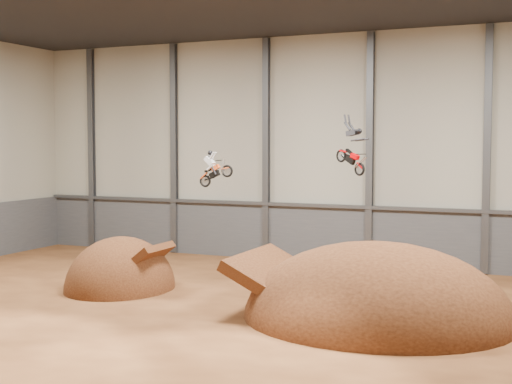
% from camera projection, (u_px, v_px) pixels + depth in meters
% --- Properties ---
extents(floor, '(40.00, 40.00, 0.00)m').
position_uv_depth(floor, '(206.00, 315.00, 30.53)').
color(floor, '#502B15').
rests_on(floor, ground).
extents(back_wall, '(40.00, 0.10, 14.00)m').
position_uv_depth(back_wall, '(317.00, 149.00, 43.79)').
color(back_wall, '#A8A595').
rests_on(back_wall, ground).
extents(lower_band_back, '(39.80, 0.18, 3.50)m').
position_uv_depth(lower_band_back, '(316.00, 234.00, 44.06)').
color(lower_band_back, '#4B4D52').
rests_on(lower_band_back, ground).
extents(steel_rail, '(39.80, 0.35, 0.20)m').
position_uv_depth(steel_rail, '(316.00, 205.00, 43.79)').
color(steel_rail, '#47494F').
rests_on(steel_rail, lower_band_back).
extents(steel_column_0, '(0.40, 0.36, 13.90)m').
position_uv_depth(steel_column_0, '(92.00, 149.00, 50.19)').
color(steel_column_0, '#47494F').
rests_on(steel_column_0, ground).
extents(steel_column_1, '(0.40, 0.36, 13.90)m').
position_uv_depth(steel_column_1, '(174.00, 149.00, 47.56)').
color(steel_column_1, '#47494F').
rests_on(steel_column_1, ground).
extents(steel_column_2, '(0.40, 0.36, 13.90)m').
position_uv_depth(steel_column_2, '(266.00, 149.00, 44.92)').
color(steel_column_2, '#47494F').
rests_on(steel_column_2, ground).
extents(steel_column_3, '(0.40, 0.36, 13.90)m').
position_uv_depth(steel_column_3, '(370.00, 150.00, 42.29)').
color(steel_column_3, '#47494F').
rests_on(steel_column_3, ground).
extents(steel_column_4, '(0.40, 0.36, 13.90)m').
position_uv_depth(steel_column_4, '(487.00, 150.00, 39.65)').
color(steel_column_4, '#47494F').
rests_on(steel_column_4, ground).
extents(takeoff_ramp, '(5.31, 6.13, 5.31)m').
position_uv_depth(takeoff_ramp, '(121.00, 289.00, 36.09)').
color(takeoff_ramp, '#3A1C0E').
rests_on(takeoff_ramp, ground).
extents(landing_ramp, '(11.31, 10.01, 6.53)m').
position_uv_depth(landing_ramp, '(376.00, 320.00, 29.78)').
color(landing_ramp, '#3A1C0E').
rests_on(landing_ramp, ground).
extents(fmx_rider_a, '(2.45, 0.75, 2.35)m').
position_uv_depth(fmx_rider_a, '(218.00, 164.00, 35.23)').
color(fmx_rider_a, '#EE5823').
extents(fmx_rider_b, '(3.22, 2.19, 3.10)m').
position_uv_depth(fmx_rider_b, '(348.00, 145.00, 33.01)').
color(fmx_rider_b, '#D60005').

